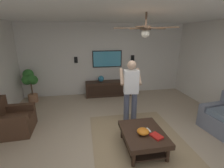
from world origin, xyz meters
TOP-DOWN VIEW (x-y plane):
  - ground_plane at (0.00, 0.00)m, footprint 7.52×7.52m
  - wall_back_tv at (3.18, 0.00)m, footprint 0.10×6.28m
  - ceiling_slab at (0.00, 0.00)m, footprint 6.46×6.28m
  - area_rug at (-0.07, -0.28)m, footprint 2.54×1.98m
  - armchair at (0.83, 2.53)m, footprint 0.83×0.84m
  - coffee_table at (-0.27, -0.28)m, footprint 1.00×0.80m
  - media_console at (2.85, -0.07)m, footprint 0.45×1.70m
  - tv at (3.09, -0.07)m, footprint 0.05×1.10m
  - person_standing at (0.81, -0.33)m, footprint 0.59×0.59m
  - potted_plant_tall at (2.71, 2.62)m, footprint 0.54×0.47m
  - bowl at (-0.35, -0.24)m, footprint 0.23×0.23m
  - remote_white at (-0.27, -0.39)m, footprint 0.15×0.06m
  - book at (-0.49, -0.46)m, footprint 0.26×0.23m
  - vase_round at (2.88, 0.21)m, footprint 0.22×0.22m
  - wall_speaker_left at (3.10, -1.06)m, footprint 0.06×0.12m
  - wall_speaker_right at (3.10, 1.08)m, footprint 0.06×0.12m
  - ceiling_fan at (0.16, -0.37)m, footprint 1.15×1.14m

SIDE VIEW (x-z plane):
  - ground_plane at x=0.00m, z-range 0.00..0.00m
  - area_rug at x=-0.07m, z-range 0.00..0.01m
  - media_console at x=2.85m, z-range 0.00..0.55m
  - armchair at x=0.83m, z-range -0.13..0.69m
  - coffee_table at x=-0.27m, z-range 0.10..0.50m
  - remote_white at x=-0.27m, z-range 0.40..0.42m
  - book at x=-0.49m, z-range 0.40..0.44m
  - bowl at x=-0.35m, z-range 0.40..0.51m
  - vase_round at x=2.88m, z-range 0.55..0.77m
  - potted_plant_tall at x=2.71m, z-range 0.17..1.29m
  - person_standing at x=0.81m, z-range 0.11..1.75m
  - wall_back_tv at x=3.18m, z-range 0.00..2.64m
  - wall_speaker_right at x=3.10m, z-range 1.24..1.46m
  - tv at x=3.09m, z-range 1.05..1.67m
  - wall_speaker_left at x=3.10m, z-range 1.26..1.48m
  - ceiling_fan at x=0.16m, z-range 2.09..2.55m
  - ceiling_slab at x=0.00m, z-range 2.64..2.74m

